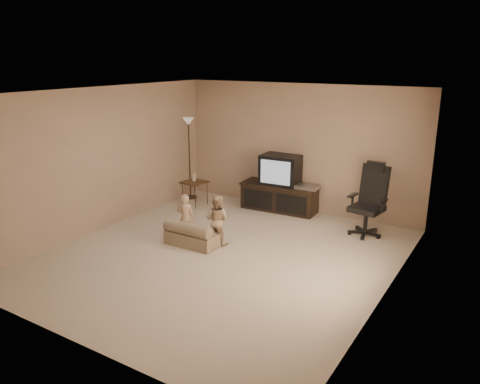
# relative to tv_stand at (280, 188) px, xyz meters

# --- Properties ---
(floor) EXTENTS (5.50, 5.50, 0.00)m
(floor) POSITION_rel_tv_stand_xyz_m (0.25, -2.49, -0.47)
(floor) COLOR beige
(floor) RESTS_ON ground
(room_shell) EXTENTS (5.50, 5.50, 5.50)m
(room_shell) POSITION_rel_tv_stand_xyz_m (0.25, -2.49, 1.05)
(room_shell) COLOR white
(room_shell) RESTS_ON floor
(tv_stand) EXTENTS (1.60, 0.66, 1.13)m
(tv_stand) POSITION_rel_tv_stand_xyz_m (0.00, 0.00, 0.00)
(tv_stand) COLOR black
(tv_stand) RESTS_ON floor
(office_chair) EXTENTS (0.66, 0.69, 1.27)m
(office_chair) POSITION_rel_tv_stand_xyz_m (1.90, -0.39, -0.01)
(office_chair) COLOR black
(office_chair) RESTS_ON floor
(side_table) EXTENTS (0.50, 0.50, 0.68)m
(side_table) POSITION_rel_tv_stand_xyz_m (-1.66, -0.63, 0.02)
(side_table) COLOR brown
(side_table) RESTS_ON floor
(floor_lamp) EXTENTS (0.27, 0.27, 1.75)m
(floor_lamp) POSITION_rel_tv_stand_xyz_m (-2.05, -0.28, 0.81)
(floor_lamp) COLOR black
(floor_lamp) RESTS_ON floor
(child_sofa) EXTENTS (0.88, 0.50, 0.43)m
(child_sofa) POSITION_rel_tv_stand_xyz_m (-0.39, -2.40, -0.30)
(child_sofa) COLOR #9B8669
(child_sofa) RESTS_ON floor
(toddler_left) EXTENTS (0.36, 0.31, 0.82)m
(toddler_left) POSITION_rel_tv_stand_xyz_m (-0.59, -2.31, -0.06)
(toddler_left) COLOR tan
(toddler_left) RESTS_ON floor
(toddler_right) EXTENTS (0.44, 0.28, 0.84)m
(toddler_right) POSITION_rel_tv_stand_xyz_m (-0.08, -2.13, -0.05)
(toddler_right) COLOR tan
(toddler_right) RESTS_ON floor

